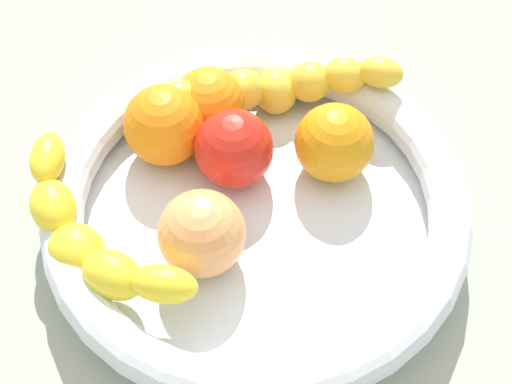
{
  "coord_description": "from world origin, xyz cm",
  "views": [
    {
      "loc": [
        -22.51,
        -22.51,
        51.51
      ],
      "look_at": [
        0.0,
        0.0,
        7.85
      ],
      "focal_mm": 49.08,
      "sensor_mm": 36.0,
      "label": 1
    }
  ],
  "objects": [
    {
      "name": "fruit_bowl",
      "position": [
        0.0,
        0.0,
        5.66
      ],
      "size": [
        33.64,
        33.64,
        5.15
      ],
      "color": "silver",
      "rests_on": "kitchen_counter"
    },
    {
      "name": "orange_front",
      "position": [
        -0.72,
        9.97,
        8.25
      ],
      "size": [
        6.79,
        6.79,
        6.79
      ],
      "primitive_type": "sphere",
      "color": "orange",
      "rests_on": "fruit_bowl"
    },
    {
      "name": "banana_draped_right",
      "position": [
        9.16,
        6.54,
        8.14
      ],
      "size": [
        18.33,
        13.95,
        6.04
      ],
      "color": "yellow",
      "rests_on": "fruit_bowl"
    },
    {
      "name": "tomato_red",
      "position": [
        1.66,
        4.2,
        8.1
      ],
      "size": [
        6.48,
        6.48,
        6.48
      ],
      "primitive_type": "sphere",
      "color": "red",
      "rests_on": "fruit_bowl"
    },
    {
      "name": "peach_blush",
      "position": [
        -5.65,
        0.33,
        8.16
      ],
      "size": [
        6.62,
        6.62,
        6.62
      ],
      "primitive_type": "sphere",
      "color": "#F5A35E",
      "rests_on": "fruit_bowl"
    },
    {
      "name": "banana_draped_left",
      "position": [
        -11.85,
        5.93,
        7.88
      ],
      "size": [
        7.91,
        20.35,
        5.42
      ],
      "color": "yellow",
      "rests_on": "fruit_bowl"
    },
    {
      "name": "orange_mid_right",
      "position": [
        7.86,
        -1.12,
        8.11
      ],
      "size": [
        6.51,
        6.51,
        6.51
      ],
      "primitive_type": "sphere",
      "color": "orange",
      "rests_on": "fruit_bowl"
    },
    {
      "name": "kitchen_counter",
      "position": [
        0.0,
        0.0,
        1.5
      ],
      "size": [
        120.0,
        120.0,
        3.0
      ],
      "primitive_type": "cube",
      "color": "#96A092",
      "rests_on": "ground"
    },
    {
      "name": "orange_mid_left",
      "position": [
        3.8,
        9.45,
        7.91
      ],
      "size": [
        6.11,
        6.11,
        6.11
      ],
      "primitive_type": "sphere",
      "color": "orange",
      "rests_on": "fruit_bowl"
    }
  ]
}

